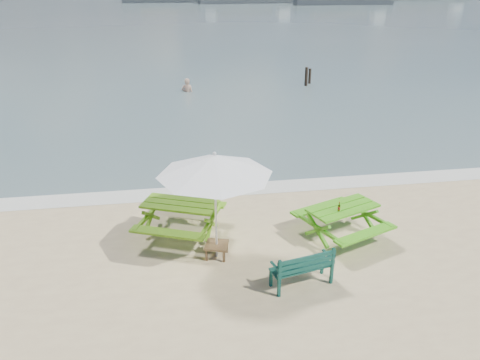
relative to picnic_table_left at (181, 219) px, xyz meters
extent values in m
plane|color=slate|center=(2.07, 82.83, -0.41)|extent=(300.00, 300.00, 0.00)
cube|color=silver|center=(2.07, 2.43, -0.40)|extent=(22.00, 0.90, 0.01)
cube|color=#5E9B17|center=(0.00, 0.00, 0.42)|extent=(1.97, 1.47, 0.06)
cube|color=#5E9B17|center=(0.33, 0.77, 0.08)|extent=(1.77, 0.99, 0.06)
cube|color=#5E9B17|center=(-0.33, -0.77, 0.08)|extent=(1.77, 0.99, 0.06)
cube|color=#5E9B17|center=(0.00, 0.00, -0.03)|extent=(1.94, 1.58, 0.76)
cube|color=#46A318|center=(3.85, -0.75, 0.38)|extent=(1.90, 1.39, 0.05)
cube|color=#46A318|center=(3.55, 0.00, 0.06)|extent=(1.71, 0.92, 0.05)
cube|color=#46A318|center=(4.15, -1.50, 0.06)|extent=(1.71, 0.92, 0.05)
cube|color=#46A318|center=(3.85, -0.75, -0.05)|extent=(1.86, 1.50, 0.73)
cube|color=#0E3C32|center=(2.35, -2.47, 0.00)|extent=(1.35, 0.66, 0.04)
cube|color=#0E3C32|center=(2.39, -2.67, 0.22)|extent=(1.27, 0.32, 0.33)
cube|color=#0E3C32|center=(2.35, -2.47, -0.21)|extent=(1.27, 0.70, 0.41)
cube|color=brown|center=(0.75, -1.15, -0.11)|extent=(0.62, 0.62, 0.05)
cube|color=brown|center=(0.75, -1.15, -0.27)|extent=(0.55, 0.55, 0.28)
cylinder|color=silver|center=(0.75, -1.15, 0.79)|extent=(0.05, 0.05, 2.39)
cone|color=white|center=(0.75, -1.15, 1.83)|extent=(3.10, 3.10, 0.45)
cylinder|color=#8E5514|center=(3.67, -0.94, 0.48)|extent=(0.06, 0.06, 0.14)
cylinder|color=#8E5514|center=(3.67, -0.94, 0.61)|extent=(0.02, 0.02, 0.06)
cylinder|color=#A81321|center=(3.67, -0.94, 0.48)|extent=(0.06, 0.06, 0.05)
imported|color=tan|center=(1.03, 16.04, -0.57)|extent=(0.77, 0.64, 1.83)
cylinder|color=black|center=(8.06, 16.52, 0.04)|extent=(0.18, 0.18, 1.30)
cylinder|color=black|center=(8.46, 17.12, -0.06)|extent=(0.16, 0.16, 1.10)
cube|color=#353A3F|center=(44.77, 108.29, 0.59)|extent=(24.63, 4.02, 2.20)
camera|label=1|loc=(-0.16, -10.23, 5.40)|focal=35.00mm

